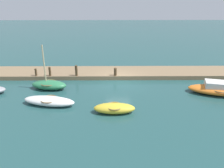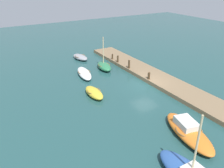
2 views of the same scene
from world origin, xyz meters
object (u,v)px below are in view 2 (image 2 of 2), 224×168
(rowboat_green, at_px, (104,66))
(rowboat_white, at_px, (84,73))
(rowboat_grey, at_px, (80,57))
(dinghy_yellow, at_px, (94,93))
(mooring_post_east, at_px, (112,57))
(mooring_post_west, at_px, (149,76))
(motorboat_orange, at_px, (188,131))
(mooring_post_mid_west, at_px, (129,64))
(mooring_post_mid_east, at_px, (118,59))

(rowboat_green, distance_m, rowboat_white, 3.20)
(rowboat_grey, bearing_deg, dinghy_yellow, 154.89)
(dinghy_yellow, bearing_deg, mooring_post_east, -40.05)
(mooring_post_west, bearing_deg, rowboat_green, 20.46)
(motorboat_orange, relative_size, mooring_post_mid_west, 5.44)
(rowboat_grey, relative_size, mooring_post_east, 4.32)
(rowboat_green, height_order, mooring_post_mid_west, rowboat_green)
(rowboat_white, relative_size, rowboat_grey, 1.37)
(motorboat_orange, relative_size, rowboat_white, 1.30)
(mooring_post_west, distance_m, mooring_post_mid_east, 6.57)
(rowboat_grey, relative_size, mooring_post_mid_west, 3.05)
(rowboat_grey, bearing_deg, mooring_post_west, -171.86)
(dinghy_yellow, xyz_separation_m, mooring_post_mid_east, (6.36, -6.70, 0.51))
(dinghy_yellow, distance_m, rowboat_white, 5.37)
(dinghy_yellow, xyz_separation_m, mooring_post_east, (7.77, -6.70, 0.43))
(rowboat_green, bearing_deg, mooring_post_mid_west, -125.51)
(mooring_post_west, height_order, mooring_post_mid_east, mooring_post_mid_east)
(dinghy_yellow, distance_m, mooring_post_mid_east, 9.25)
(rowboat_grey, relative_size, mooring_post_mid_east, 3.56)
(rowboat_green, height_order, rowboat_grey, rowboat_green)
(motorboat_orange, xyz_separation_m, rowboat_grey, (20.42, -0.14, -0.10))
(rowboat_green, xyz_separation_m, rowboat_white, (-0.75, 3.11, -0.09))
(motorboat_orange, bearing_deg, dinghy_yellow, 32.72)
(motorboat_orange, height_order, mooring_post_mid_west, mooring_post_mid_west)
(rowboat_green, bearing_deg, rowboat_white, 112.40)
(dinghy_yellow, height_order, mooring_post_west, mooring_post_west)
(dinghy_yellow, height_order, mooring_post_mid_east, mooring_post_mid_east)
(dinghy_yellow, bearing_deg, rowboat_grey, -15.91)
(motorboat_orange, relative_size, mooring_post_east, 7.70)
(rowboat_white, distance_m, mooring_post_mid_west, 5.65)
(dinghy_yellow, height_order, mooring_post_east, mooring_post_east)
(dinghy_yellow, distance_m, mooring_post_mid_west, 7.68)
(motorboat_orange, relative_size, mooring_post_west, 7.26)
(mooring_post_east, bearing_deg, rowboat_white, 115.30)
(rowboat_grey, xyz_separation_m, mooring_post_mid_east, (-4.75, -3.38, 0.54))
(mooring_post_mid_west, bearing_deg, dinghy_yellow, 118.94)
(dinghy_yellow, xyz_separation_m, rowboat_grey, (11.12, -3.32, -0.03))
(mooring_post_mid_east, bearing_deg, rowboat_green, 100.01)
(motorboat_orange, height_order, rowboat_grey, motorboat_orange)
(rowboat_grey, xyz_separation_m, mooring_post_mid_west, (-7.41, -3.38, 0.61))
(dinghy_yellow, relative_size, mooring_post_east, 4.22)
(rowboat_green, xyz_separation_m, dinghy_yellow, (-5.96, 4.40, -0.06))
(mooring_post_mid_east, relative_size, mooring_post_east, 1.22)
(rowboat_green, distance_m, mooring_post_east, 2.95)
(mooring_post_west, distance_m, mooring_post_east, 7.98)
(dinghy_yellow, relative_size, mooring_post_mid_east, 3.47)
(rowboat_grey, distance_m, mooring_post_mid_east, 5.86)
(dinghy_yellow, xyz_separation_m, mooring_post_west, (-0.21, -6.70, 0.45))
(dinghy_yellow, bearing_deg, motorboat_orange, -160.43)
(rowboat_white, bearing_deg, motorboat_orange, -162.14)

